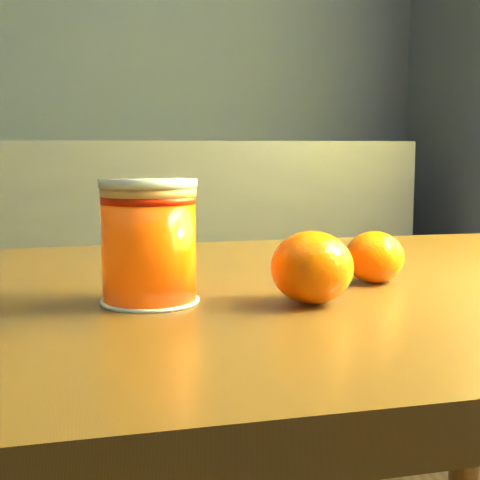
{
  "coord_description": "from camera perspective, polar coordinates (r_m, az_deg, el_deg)",
  "views": [
    {
      "loc": [
        0.93,
        -0.69,
        0.86
      ],
      "look_at": [
        0.98,
        -0.09,
        0.78
      ],
      "focal_mm": 50.0,
      "sensor_mm": 36.0,
      "label": 1
    }
  ],
  "objects": [
    {
      "name": "juice_glass",
      "position": [
        0.6,
        -7.77,
        -0.18
      ],
      "size": [
        0.09,
        0.09,
        0.11
      ],
      "rotation": [
        0.0,
        0.0,
        -0.29
      ],
      "color": "#FF4D05",
      "rests_on": "table"
    },
    {
      "name": "table",
      "position": [
        0.71,
        2.17,
        -11.19
      ],
      "size": [
        1.07,
        0.83,
        0.73
      ],
      "rotation": [
        0.0,
        0.0,
        0.17
      ],
      "color": "#5A3916",
      "rests_on": "ground"
    },
    {
      "name": "orange_back",
      "position": [
        0.7,
        11.4,
        -1.44
      ],
      "size": [
        0.08,
        0.08,
        0.05
      ],
      "primitive_type": "ellipsoid",
      "rotation": [
        0.0,
        0.0,
        -0.38
      ],
      "color": "#F76204",
      "rests_on": "table"
    },
    {
      "name": "orange_front",
      "position": [
        0.6,
        6.16,
        -2.33
      ],
      "size": [
        0.09,
        0.09,
        0.06
      ],
      "primitive_type": "ellipsoid",
      "rotation": [
        0.0,
        0.0,
        0.34
      ],
      "color": "#F76204",
      "rests_on": "table"
    }
  ]
}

